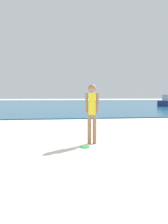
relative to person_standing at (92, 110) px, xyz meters
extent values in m
plane|color=silver|center=(0.04, -3.84, -0.91)|extent=(200.00, 200.00, 0.00)
cube|color=#14567F|center=(0.04, 37.20, -0.88)|extent=(160.00, 60.00, 0.06)
cylinder|color=#936B4C|center=(-0.07, 0.02, -0.52)|extent=(0.10, 0.10, 0.78)
cylinder|color=#936B4C|center=(0.07, -0.02, -0.52)|extent=(0.10, 0.10, 0.78)
cube|color=yellow|center=(0.00, 0.00, 0.17)|extent=(0.20, 0.15, 0.59)
sphere|color=#936B4C|center=(0.00, 0.00, 0.58)|extent=(0.21, 0.21, 0.21)
cylinder|color=#936B4C|center=(-0.14, 0.03, 0.20)|extent=(0.08, 0.08, 0.52)
cylinder|color=#936B4C|center=(0.14, -0.03, 0.20)|extent=(0.08, 0.08, 0.52)
cylinder|color=green|center=(-0.27, -0.48, -0.89)|extent=(0.23, 0.23, 0.03)
camera|label=1|loc=(-1.26, -6.68, 0.39)|focal=40.79mm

